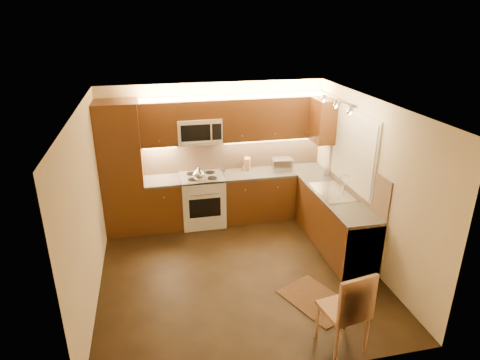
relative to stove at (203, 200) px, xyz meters
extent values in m
cube|color=black|center=(0.30, -1.68, -0.46)|extent=(4.00, 4.00, 0.01)
cube|color=beige|center=(0.30, -1.68, 2.04)|extent=(4.00, 4.00, 0.01)
cube|color=beige|center=(0.30, 0.32, 0.79)|extent=(4.00, 0.01, 2.50)
cube|color=beige|center=(0.30, -3.67, 0.79)|extent=(4.00, 0.01, 2.50)
cube|color=beige|center=(-1.70, -1.68, 0.79)|extent=(0.01, 4.00, 2.50)
cube|color=beige|center=(2.30, -1.68, 0.79)|extent=(0.01, 4.00, 2.50)
cube|color=#4E2D10|center=(-1.35, 0.02, 0.69)|extent=(0.70, 0.60, 2.30)
cube|color=#4E2D10|center=(-0.69, 0.02, -0.03)|extent=(0.62, 0.60, 0.86)
cube|color=#383433|center=(-0.69, 0.02, 0.42)|extent=(0.62, 0.60, 0.04)
cube|color=#4E2D10|center=(1.34, 0.02, -0.03)|extent=(1.92, 0.60, 0.86)
cube|color=#383433|center=(1.34, 0.02, 0.42)|extent=(1.92, 0.60, 0.04)
cube|color=#4E2D10|center=(2.00, -1.28, -0.03)|extent=(0.60, 2.00, 0.86)
cube|color=#383433|center=(2.00, -1.28, 0.42)|extent=(0.60, 2.00, 0.04)
cube|color=silver|center=(2.00, -1.98, -0.03)|extent=(0.58, 0.60, 0.84)
cube|color=tan|center=(0.65, 0.31, 0.74)|extent=(3.30, 0.02, 0.60)
cube|color=tan|center=(2.29, -1.28, 0.74)|extent=(0.02, 2.00, 0.60)
cube|color=#4E2D10|center=(-0.69, 0.15, 1.42)|extent=(0.62, 0.35, 0.75)
cube|color=#4E2D10|center=(1.34, 0.15, 1.42)|extent=(1.92, 0.35, 0.75)
cube|color=#4E2D10|center=(0.00, 0.15, 1.63)|extent=(0.76, 0.35, 0.31)
cube|color=#4E2D10|center=(2.12, -0.28, 1.42)|extent=(0.35, 0.50, 0.75)
cube|color=silver|center=(2.29, -1.12, 1.14)|extent=(0.03, 1.44, 1.24)
cube|color=silver|center=(2.27, -1.12, 1.14)|extent=(0.02, 1.36, 1.16)
cube|color=silver|center=(1.85, -1.27, 2.00)|extent=(0.04, 1.20, 0.03)
cube|color=silver|center=(1.50, 0.06, 0.55)|extent=(0.38, 0.30, 0.21)
cube|color=#A6714B|center=(0.88, 0.20, 0.55)|extent=(0.16, 0.19, 0.23)
cylinder|color=silver|center=(0.44, 0.22, 0.49)|extent=(0.06, 0.06, 0.09)
cylinder|color=brown|center=(0.44, 0.20, 0.48)|extent=(0.04, 0.04, 0.09)
cylinder|color=silver|center=(0.82, 0.14, 0.49)|extent=(0.06, 0.06, 0.10)
cylinder|color=#A37631|center=(0.79, 0.14, 0.49)|extent=(0.05, 0.05, 0.10)
imported|color=#ADAEB2|center=(2.20, -0.35, 0.53)|extent=(0.10, 0.10, 0.18)
cube|color=black|center=(1.18, -2.58, -0.45)|extent=(0.97, 1.13, 0.01)
camera|label=1|loc=(-0.81, -6.86, 3.16)|focal=31.21mm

